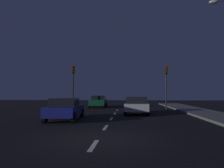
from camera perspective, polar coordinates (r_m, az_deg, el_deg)
ground_plane at (r=15.49m, az=0.01°, el=-8.81°), size 80.00×80.00×0.00m
sidewalk_curb_right at (r=16.70m, az=26.88°, el=-7.82°), size 3.00×40.00×0.15m
lane_stripe_nearest at (r=7.44m, az=-4.84°, el=-15.70°), size 0.16×1.60×0.01m
lane_stripe_second at (r=11.14m, az=-1.70°, el=-11.27°), size 0.16×1.60×0.01m
lane_stripe_third at (r=14.90m, az=-0.17°, el=-9.05°), size 0.16×1.60×0.01m
lane_stripe_fourth at (r=18.67m, az=0.74°, el=-7.72°), size 0.16×1.60×0.01m
lane_stripe_fifth at (r=22.45m, az=1.34°, el=-6.83°), size 0.16×1.60×0.01m
traffic_signal_left at (r=24.86m, az=-10.16°, el=1.43°), size 0.32×0.38×4.83m
traffic_signal_right at (r=24.42m, az=13.94°, el=1.30°), size 0.32×0.38×4.68m
car_stopped_ahead at (r=18.25m, az=6.57°, el=-5.52°), size 2.18×3.99×1.44m
car_adjacent_lane at (r=14.48m, az=-12.13°, el=-6.30°), size 2.11×4.39×1.41m
car_oncoming_far at (r=26.99m, az=-3.57°, el=-4.52°), size 1.99×4.50×1.44m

